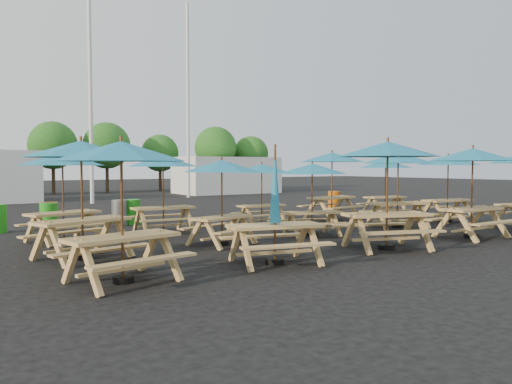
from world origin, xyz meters
TOP-DOWN VIEW (x-y plane):
  - ground at (0.00, 0.00)m, footprint 120.00×120.00m
  - picnic_unit_0 at (-6.45, -4.18)m, footprint 2.66×2.66m
  - picnic_unit_1 at (-6.45, -1.59)m, footprint 2.99×2.99m
  - picnic_unit_2 at (-6.24, 1.11)m, footprint 2.75×2.75m
  - picnic_unit_3 at (-3.37, -4.29)m, footprint 2.21×2.03m
  - picnic_unit_4 at (-3.05, -1.58)m, footprint 2.53×2.53m
  - picnic_unit_5 at (-3.38, 1.34)m, footprint 2.28×2.28m
  - picnic_unit_6 at (-0.14, -4.31)m, footprint 3.06×3.06m
  - picnic_unit_7 at (-0.15, -1.59)m, footprint 2.41×2.41m
  - picnic_unit_8 at (0.04, 1.22)m, footprint 1.98×1.98m
  - picnic_unit_9 at (3.25, -4.29)m, footprint 2.37×2.37m
  - picnic_unit_10 at (3.37, -1.62)m, footprint 2.89×2.89m
  - picnic_unit_11 at (3.28, 1.39)m, footprint 2.66×2.66m
  - picnic_unit_13 at (6.16, -1.45)m, footprint 2.43×2.43m
  - picnic_unit_14 at (6.21, 1.46)m, footprint 2.26×2.26m
  - waste_bin_1 at (-6.04, 3.99)m, footprint 0.53×0.53m
  - waste_bin_2 at (-6.11, 3.72)m, footprint 0.53×0.53m
  - waste_bin_3 at (-3.42, 3.88)m, footprint 0.53×0.53m
  - waste_bin_4 at (-3.87, 3.85)m, footprint 0.53×0.53m
  - waste_bin_5 at (5.97, 4.22)m, footprint 0.53×0.53m
  - mast_0 at (-2.00, 14.00)m, footprint 0.20×0.20m
  - mast_1 at (4.50, 16.00)m, footprint 0.20×0.20m
  - event_tent_1 at (9.00, 19.00)m, footprint 7.00×4.00m
  - tree_3 at (-1.75, 24.72)m, footprint 3.36×3.36m
  - tree_4 at (1.90, 24.26)m, footprint 3.41×3.41m
  - tree_5 at (6.22, 24.67)m, footprint 2.94×2.94m
  - tree_6 at (10.23, 22.90)m, footprint 3.38×3.38m
  - tree_7 at (13.63, 22.92)m, footprint 2.95×2.95m

SIDE VIEW (x-z plane):
  - ground at x=0.00m, z-range 0.00..0.00m
  - waste_bin_1 at x=-6.04m, z-range 0.00..0.84m
  - waste_bin_2 at x=-6.11m, z-range 0.00..0.84m
  - waste_bin_3 at x=-3.42m, z-range 0.00..0.84m
  - waste_bin_4 at x=-3.87m, z-range 0.00..0.84m
  - waste_bin_5 at x=5.97m, z-range 0.00..0.84m
  - picnic_unit_3 at x=-3.37m, z-range -0.21..2.19m
  - event_tent_1 at x=9.00m, z-range 0.00..2.60m
  - picnic_unit_8 at x=0.04m, z-range 0.76..2.81m
  - picnic_unit_7 at x=-0.15m, z-range 0.76..2.82m
  - picnic_unit_4 at x=-3.05m, z-range 0.79..2.93m
  - picnic_unit_14 at x=6.21m, z-range 0.82..3.05m
  - picnic_unit_5 at x=-3.38m, z-range 0.85..3.14m
  - picnic_unit_2 at x=-6.24m, z-range 0.86..3.19m
  - picnic_unit_13 at x=6.16m, z-range 0.87..3.22m
  - picnic_unit_0 at x=-6.45m, z-range 0.89..3.30m
  - picnic_unit_10 at x=3.37m, z-range 0.89..3.31m
  - picnic_unit_9 at x=3.25m, z-range 0.91..3.39m
  - picnic_unit_11 at x=3.28m, z-range 0.92..3.41m
  - picnic_unit_1 at x=-6.45m, z-range 0.93..3.46m
  - picnic_unit_6 at x=-0.14m, z-range 0.95..3.52m
  - tree_5 at x=6.22m, z-range 0.75..5.20m
  - tree_7 at x=13.63m, z-range 0.75..5.23m
  - tree_3 at x=-1.75m, z-range 0.86..5.95m
  - tree_6 at x=10.23m, z-range 0.86..5.99m
  - tree_4 at x=1.90m, z-range 0.87..6.04m
  - mast_0 at x=-2.00m, z-range 0.00..12.00m
  - mast_1 at x=4.50m, z-range 0.00..12.00m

